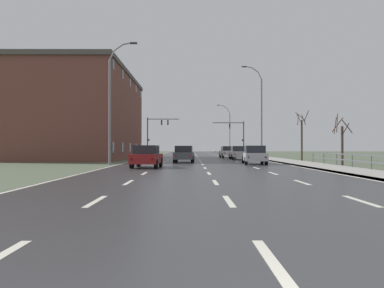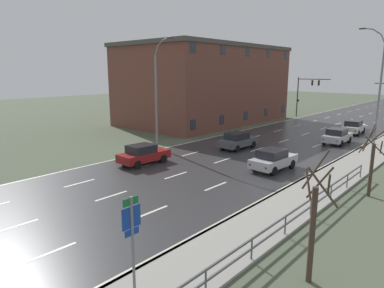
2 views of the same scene
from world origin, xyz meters
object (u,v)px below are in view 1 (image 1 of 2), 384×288
Objects in this scene: traffic_signal_left at (155,130)px; car_near_right at (238,153)px; car_far_left at (184,154)px; street_lamp_midground at (260,113)px; car_near_left at (147,156)px; street_lamp_distant at (229,130)px; car_distant at (254,155)px; street_lamp_left_bank at (111,104)px; traffic_signal_right at (238,133)px; brick_building at (75,116)px; car_mid_centre at (227,152)px.

traffic_signal_left is 21.16m from car_near_right.
car_far_left is (5.07, -26.13, -3.48)m from traffic_signal_left.
traffic_signal_left is (-14.11, 15.99, -1.23)m from street_lamp_midground.
car_near_left is at bearing -85.79° from traffic_signal_left.
street_lamp_distant reaches higher than car_distant.
street_lamp_distant is at bearing 81.98° from car_far_left.
traffic_signal_right is (14.37, 32.65, -1.12)m from street_lamp_left_bank.
car_far_left is at bearing -79.02° from traffic_signal_left.
street_lamp_midground is 1.12× the size of street_lamp_left_bank.
street_lamp_left_bank reaches higher than traffic_signal_left.
traffic_signal_left is 35.88m from car_near_left.
traffic_signal_left is at bearing 57.86° from brick_building.
street_lamp_midground is 1.80× the size of traffic_signal_left.
traffic_signal_right reaches higher than car_mid_centre.
traffic_signal_right reaches higher than car_near_right.
car_distant is at bearing -70.06° from traffic_signal_left.
traffic_signal_left is (-13.58, -1.77, 0.46)m from traffic_signal_right.
brick_building is at bearing 115.36° from street_lamp_left_bank.
car_near_right is at bearing -96.87° from traffic_signal_right.
traffic_signal_right reaches higher than car_near_left.
street_lamp_midground is 14.38m from car_far_left.
brick_building reaches higher than car_near_left.
street_lamp_left_bank reaches higher than traffic_signal_right.
street_lamp_left_bank is 18.68m from brick_building.
traffic_signal_right is at bearing 76.28° from car_near_left.
car_near_right is at bearing -150.79° from street_lamp_midground.
traffic_signal_right is 1.40× the size of car_near_right.
street_lamp_left_bank is at bearing -135.03° from street_lamp_midground.
car_near_right is (8.62, 18.02, 0.00)m from car_near_left.
street_lamp_distant is (-0.06, 37.22, -0.34)m from street_lamp_midground.
brick_building is at bearing 169.39° from car_near_right.
car_far_left is (-9.04, -10.15, -4.71)m from street_lamp_midground.
car_distant is 0.17× the size of brick_building.
car_distant is at bearing -32.47° from car_far_left.
street_lamp_left_bank reaches higher than car_distant.
street_lamp_midground is 1.06× the size of street_lamp_distant.
street_lamp_midground reaches higher than traffic_signal_left.
car_far_left is 10.54m from car_near_right.
car_distant is (-2.58, -32.09, -3.02)m from traffic_signal_right.
street_lamp_distant reaches higher than car_near_left.
car_distant is at bearing -39.50° from brick_building.
street_lamp_left_bank is at bearing -105.91° from street_lamp_distant.
street_lamp_left_bank is at bearing -64.64° from brick_building.
car_mid_centre is at bearing -103.30° from traffic_signal_right.
street_lamp_distant reaches higher than car_mid_centre.
traffic_signal_left reaches higher than car_far_left.
street_lamp_midground is 8.01m from car_mid_centre.
car_near_right is at bearing 91.99° from car_distant.
car_distant is (11.00, -30.31, -3.48)m from traffic_signal_left.
car_far_left is (5.86, 4.74, -4.14)m from street_lamp_left_bank.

